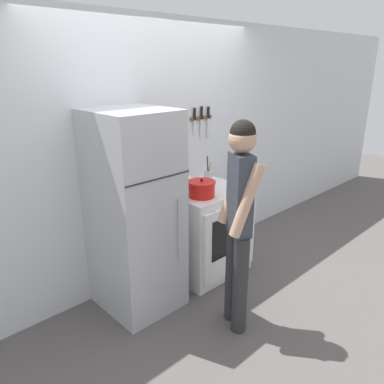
% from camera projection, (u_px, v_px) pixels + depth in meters
% --- Properties ---
extents(ground_plane, '(14.00, 14.00, 0.00)m').
position_uv_depth(ground_plane, '(162.00, 266.00, 4.13)').
color(ground_plane, '#5B5654').
extents(wall_back, '(10.00, 0.06, 2.55)m').
position_uv_depth(wall_back, '(157.00, 153.00, 3.73)').
color(wall_back, silver).
rests_on(wall_back, ground_plane).
extents(refrigerator, '(0.63, 0.72, 1.78)m').
position_uv_depth(refrigerator, '(135.00, 213.00, 3.23)').
color(refrigerator, '#B7BABF').
rests_on(refrigerator, ground_plane).
extents(stove_range, '(0.79, 0.73, 0.91)m').
position_uv_depth(stove_range, '(206.00, 230.00, 3.91)').
color(stove_range, white).
rests_on(stove_range, ground_plane).
extents(dutch_oven_pot, '(0.31, 0.27, 0.18)m').
position_uv_depth(dutch_oven_pot, '(202.00, 189.00, 3.55)').
color(dutch_oven_pot, red).
rests_on(dutch_oven_pot, stove_range).
extents(tea_kettle, '(0.26, 0.21, 0.26)m').
position_uv_depth(tea_kettle, '(183.00, 182.00, 3.75)').
color(tea_kettle, silver).
rests_on(tea_kettle, stove_range).
extents(utensil_jar, '(0.09, 0.09, 0.28)m').
position_uv_depth(utensil_jar, '(208.00, 176.00, 3.99)').
color(utensil_jar, '#B7BABF').
rests_on(utensil_jar, stove_range).
extents(person, '(0.39, 0.43, 1.74)m').
position_uv_depth(person, '(239.00, 217.00, 2.90)').
color(person, '#2D2D30').
rests_on(person, ground_plane).
extents(wall_knife_strip, '(0.31, 0.03, 0.35)m').
position_uv_depth(wall_knife_strip, '(201.00, 118.00, 3.98)').
color(wall_knife_strip, brown).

